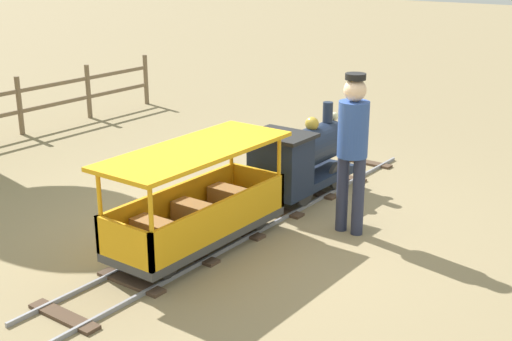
# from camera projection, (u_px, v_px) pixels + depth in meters

# --- Properties ---
(ground_plane) EXTENTS (60.00, 60.00, 0.00)m
(ground_plane) POSITION_uv_depth(u_px,v_px,m) (249.00, 223.00, 7.17)
(ground_plane) COLOR #8C7A56
(track) EXTENTS (0.71, 5.70, 0.04)m
(track) POSITION_uv_depth(u_px,v_px,m) (255.00, 219.00, 7.24)
(track) COLOR gray
(track) RESTS_ON ground_plane
(locomotive) EXTENTS (0.67, 1.45, 0.98)m
(locomotive) POSITION_uv_depth(u_px,v_px,m) (300.00, 158.00, 7.76)
(locomotive) COLOR #192338
(locomotive) RESTS_ON ground_plane
(passenger_car) EXTENTS (0.77, 2.00, 0.97)m
(passenger_car) POSITION_uv_depth(u_px,v_px,m) (197.00, 208.00, 6.43)
(passenger_car) COLOR #3F3F3F
(passenger_car) RESTS_ON ground_plane
(conductor_person) EXTENTS (0.30, 0.30, 1.62)m
(conductor_person) POSITION_uv_depth(u_px,v_px,m) (353.00, 141.00, 6.67)
(conductor_person) COLOR #282D47
(conductor_person) RESTS_ON ground_plane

